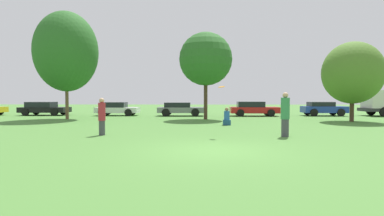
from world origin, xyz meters
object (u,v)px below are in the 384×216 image
at_px(person_catcher, 285,114).
at_px(parked_car_grey, 180,109).
at_px(person_thrower, 102,116).
at_px(parked_car_red, 253,108).
at_px(tree_1, 206,59).
at_px(parked_car_blue, 323,108).
at_px(parked_car_black, 44,108).
at_px(tree_2, 353,73).
at_px(bystander_sitting, 227,118).
at_px(tree_0, 66,52).
at_px(frisbee, 221,87).
at_px(parked_car_white, 117,109).

distance_m(person_catcher, parked_car_grey, 15.47).
bearing_deg(person_thrower, parked_car_red, 59.16).
height_order(tree_1, parked_car_blue, tree_1).
bearing_deg(parked_car_red, person_catcher, -94.02).
bearing_deg(person_thrower, person_catcher, 0.00).
bearing_deg(tree_1, parked_car_black, 162.43).
bearing_deg(tree_2, bystander_sitting, -161.98).
distance_m(tree_1, parked_car_blue, 12.38).
bearing_deg(parked_car_black, tree_0, -48.10).
height_order(person_catcher, parked_car_black, person_catcher).
height_order(frisbee, tree_2, tree_2).
bearing_deg(person_thrower, frisbee, -1.01).
relative_size(person_thrower, tree_0, 0.20).
xyz_separation_m(frisbee, bystander_sitting, (0.72, 5.41, -1.71)).
xyz_separation_m(parked_car_red, parked_car_blue, (6.44, 0.46, -0.00)).
bearing_deg(parked_car_grey, parked_car_white, 176.63).
relative_size(person_thrower, frisbee, 5.93).
distance_m(person_thrower, parked_car_blue, 21.41).
bearing_deg(bystander_sitting, parked_car_red, 70.59).
height_order(tree_0, parked_car_black, tree_0).
distance_m(tree_0, parked_car_blue, 22.52).
bearing_deg(tree_2, tree_0, 175.02).
distance_m(person_catcher, bystander_sitting, 5.82).
xyz_separation_m(frisbee, tree_0, (-11.20, 10.16, 3.05)).
xyz_separation_m(frisbee, tree_1, (-0.47, 10.36, 2.47)).
height_order(parked_car_black, parked_car_blue, parked_car_blue).
relative_size(bystander_sitting, parked_car_black, 0.25).
xyz_separation_m(tree_0, parked_car_blue, (21.54, 4.75, -4.53)).
xyz_separation_m(tree_0, parked_car_red, (15.10, 4.28, -4.53)).
bearing_deg(person_catcher, parked_car_black, -37.27).
distance_m(tree_0, parked_car_white, 7.05).
height_order(frisbee, parked_car_white, frisbee).
bearing_deg(parked_car_red, person_thrower, -122.60).
xyz_separation_m(person_catcher, tree_0, (-13.95, 10.17, 4.24)).
xyz_separation_m(person_thrower, parked_car_white, (-3.30, 14.56, -0.21)).
bearing_deg(parked_car_grey, bystander_sitting, -68.78).
distance_m(person_catcher, tree_1, 11.46).
relative_size(bystander_sitting, parked_car_white, 0.28).
relative_size(bystander_sitting, tree_2, 0.19).
bearing_deg(tree_2, parked_car_black, 164.93).
bearing_deg(tree_0, parked_car_blue, 12.43).
bearing_deg(bystander_sitting, parked_car_blue, 44.61).
relative_size(tree_1, parked_car_red, 1.55).
bearing_deg(parked_car_black, parked_car_white, -1.71).
bearing_deg(parked_car_black, person_catcher, -39.03).
relative_size(tree_0, parked_car_blue, 2.16).
xyz_separation_m(frisbee, parked_car_red, (3.90, 14.44, -1.48)).
bearing_deg(parked_car_white, frisbee, -59.34).
bearing_deg(parked_car_red, parked_car_grey, -179.66).
bearing_deg(tree_1, frisbee, -87.40).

